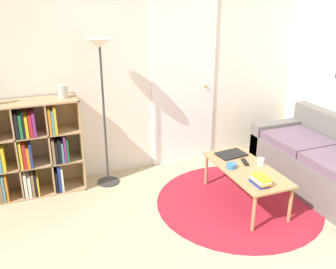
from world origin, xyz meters
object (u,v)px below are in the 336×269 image
floor_lamp (101,67)px  bowl (232,166)px  coffee_table (246,171)px  couch (326,165)px  bookshelf (28,151)px  laptop (231,154)px  vase_on_shelf (63,92)px  cup (261,162)px

floor_lamp → bowl: 1.73m
floor_lamp → coffee_table: bearing=-37.0°
couch → bookshelf: bearing=161.2°
laptop → bookshelf: bearing=161.9°
bookshelf → floor_lamp: 1.21m
bowl → coffee_table: bearing=-19.7°
couch → coffee_table: couch is taller
coffee_table → vase_on_shelf: (-1.69, 1.04, 0.77)m
floor_lamp → vase_on_shelf: floor_lamp is taller
coffee_table → bowl: 0.17m
laptop → vase_on_shelf: bearing=157.7°
couch → vase_on_shelf: (-2.75, 1.08, 0.86)m
bookshelf → laptop: (2.14, -0.70, -0.10)m
bookshelf → vase_on_shelf: vase_on_shelf is taller
vase_on_shelf → coffee_table: bearing=-31.7°
couch → floor_lamp: bearing=156.8°
bookshelf → laptop: bookshelf is taller
coffee_table → couch: bearing=-2.3°
floor_lamp → coffee_table: floor_lamp is taller
floor_lamp → vase_on_shelf: bearing=169.1°
vase_on_shelf → laptop: bearing=-22.3°
bookshelf → cup: bookshelf is taller
couch → laptop: bearing=159.8°
laptop → cup: 0.38m
laptop → cup: (0.16, -0.34, 0.03)m
bookshelf → cup: 2.52m
floor_lamp → bowl: floor_lamp is taller
vase_on_shelf → cup: bearing=-29.1°
floor_lamp → laptop: (1.29, -0.62, -0.97)m
bowl → bookshelf: bearing=153.4°
floor_lamp → couch: bearing=-23.2°
vase_on_shelf → bowl: bearing=-32.7°
couch → coffee_table: bearing=177.7°
couch → laptop: 1.12m
bookshelf → vase_on_shelf: bearing=0.0°
couch → laptop: (-1.04, 0.38, 0.14)m
couch → cup: bearing=177.2°
bookshelf → couch: size_ratio=0.62×
coffee_table → cup: bearing=0.5°
couch → bowl: 1.22m
coffee_table → laptop: size_ratio=3.15×
floor_lamp → bowl: size_ratio=15.59×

